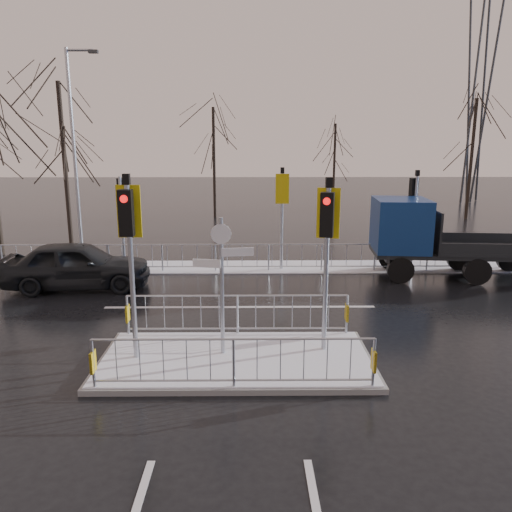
{
  "coord_description": "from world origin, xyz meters",
  "views": [
    {
      "loc": [
        0.34,
        -10.26,
        4.78
      ],
      "look_at": [
        0.47,
        2.74,
        1.8
      ],
      "focal_mm": 35.0,
      "sensor_mm": 36.0,
      "label": 1
    }
  ],
  "objects_px": {
    "flatbed_truck": "(424,236)",
    "street_lamp_left": "(76,150)",
    "traffic_island": "(235,346)",
    "car_far_lane": "(77,265)"
  },
  "relations": [
    {
      "from": "street_lamp_left",
      "to": "traffic_island",
      "type": "bearing_deg",
      "value": -55.93
    },
    {
      "from": "traffic_island",
      "to": "street_lamp_left",
      "type": "height_order",
      "value": "street_lamp_left"
    },
    {
      "from": "traffic_island",
      "to": "car_far_lane",
      "type": "bearing_deg",
      "value": 132.96
    },
    {
      "from": "traffic_island",
      "to": "street_lamp_left",
      "type": "xyz_separation_m",
      "value": [
        -6.42,
        9.49,
        4.1
      ]
    },
    {
      "from": "traffic_island",
      "to": "flatbed_truck",
      "type": "xyz_separation_m",
      "value": [
        6.57,
        7.25,
        1.11
      ]
    },
    {
      "from": "flatbed_truck",
      "to": "street_lamp_left",
      "type": "bearing_deg",
      "value": 170.24
    },
    {
      "from": "car_far_lane",
      "to": "flatbed_truck",
      "type": "xyz_separation_m",
      "value": [
        11.97,
        1.45,
        0.7
      ]
    },
    {
      "from": "flatbed_truck",
      "to": "car_far_lane",
      "type": "bearing_deg",
      "value": -173.1
    },
    {
      "from": "flatbed_truck",
      "to": "street_lamp_left",
      "type": "height_order",
      "value": "street_lamp_left"
    },
    {
      "from": "flatbed_truck",
      "to": "street_lamp_left",
      "type": "relative_size",
      "value": 0.76
    }
  ]
}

